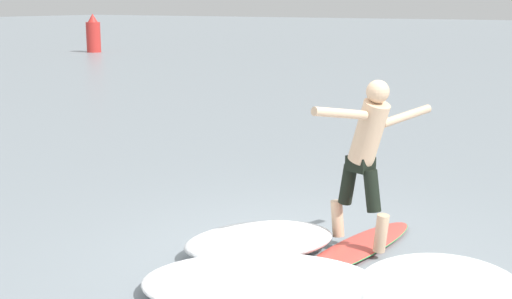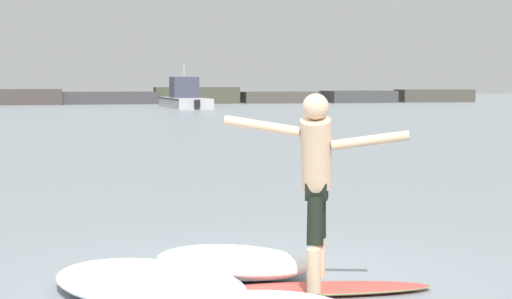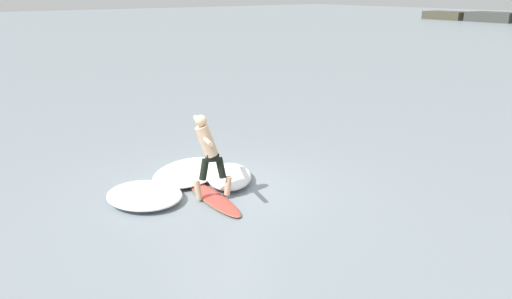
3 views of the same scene
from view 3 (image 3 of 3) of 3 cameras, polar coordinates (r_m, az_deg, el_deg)
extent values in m
plane|color=gray|center=(11.21, -4.07, -4.57)|extent=(200.00, 200.00, 0.00)
cube|color=#454332|center=(79.96, 21.00, 14.12)|extent=(6.04, 3.88, 1.14)
cube|color=#3E413C|center=(76.47, 25.54, 13.51)|extent=(6.56, 4.30, 1.28)
ellipsoid|color=#DE473C|center=(10.66, -4.90, -5.56)|extent=(2.24, 0.70, 0.09)
ellipsoid|color=#DE473C|center=(11.60, -7.41, -3.65)|extent=(0.33, 0.29, 0.07)
ellipsoid|color=#339E56|center=(10.66, -4.90, -5.56)|extent=(2.25, 0.72, 0.04)
cone|color=black|center=(9.98, -2.52, -7.90)|extent=(0.05, 0.05, 0.14)
cone|color=black|center=(10.16, -2.30, -7.41)|extent=(0.05, 0.05, 0.14)
cone|color=black|center=(10.05, -3.60, -7.73)|extent=(0.05, 0.05, 0.14)
cylinder|color=#D8B18D|center=(10.51, -6.66, -4.52)|extent=(0.18, 0.21, 0.42)
cylinder|color=black|center=(10.38, -5.95, -2.29)|extent=(0.22, 0.26, 0.46)
cylinder|color=#D8B18D|center=(10.63, -3.23, -4.16)|extent=(0.18, 0.21, 0.42)
cylinder|color=black|center=(10.45, -4.04, -2.10)|extent=(0.22, 0.26, 0.46)
cube|color=black|center=(10.33, -5.03, -0.84)|extent=(0.28, 0.31, 0.16)
cylinder|color=#D8B18D|center=(10.20, -5.66, 0.98)|extent=(0.43, 0.54, 0.71)
sphere|color=#D8B18D|center=(10.07, -6.32, 3.28)|extent=(0.24, 0.24, 0.24)
cylinder|color=#D8B18D|center=(9.69, -5.52, 0.89)|extent=(0.69, 0.36, 0.21)
cylinder|color=#D8B18D|center=(10.58, -6.62, 3.00)|extent=(0.69, 0.34, 0.20)
ellipsoid|color=white|center=(12.01, -7.68, -2.55)|extent=(2.40, 2.64, 0.23)
ellipsoid|color=white|center=(10.81, -12.62, -5.10)|extent=(1.93, 1.75, 0.27)
ellipsoid|color=white|center=(11.55, -3.07, -3.07)|extent=(1.94, 1.79, 0.29)
camera|label=1|loc=(15.34, -29.07, 9.61)|focal=50.00mm
camera|label=2|loc=(10.98, -48.67, -0.25)|focal=60.00mm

